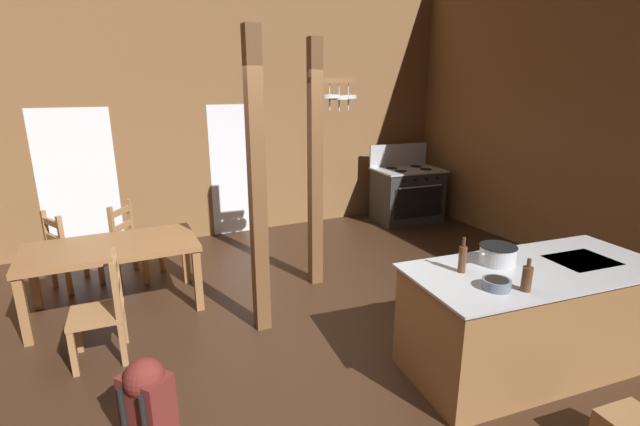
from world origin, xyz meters
The scene contains 18 objects.
ground_plane centered at (0.00, 0.00, -0.05)m, with size 8.98×7.93×0.10m, color #382316.
wall_back centered at (0.00, 3.64, 2.24)m, with size 8.98×0.14×4.49m, color brown.
wall_right centered at (4.16, 0.00, 2.24)m, with size 0.14×7.93×4.49m, color brown.
glazed_door_back_left centered at (-1.84, 3.56, 1.02)m, with size 1.00×0.01×2.05m, color white.
glazed_panel_back_right centered at (0.41, 3.56, 1.02)m, with size 0.84×0.01×2.05m, color white.
kitchen_island centered at (1.62, -1.09, 0.46)m, with size 2.24×1.17×0.91m.
stove_range centered at (3.27, 2.90, 0.48)m, with size 1.20×0.90×1.32m.
support_post_with_pot_rack centered at (0.74, 1.25, 1.53)m, with size 0.58×0.24×2.84m.
support_post_center centered at (-0.23, 0.51, 1.42)m, with size 0.14×0.14×2.84m.
dining_table centered at (-1.51, 1.53, 0.65)m, with size 1.70×0.90×0.74m.
ladderback_chair_near_window centered at (-1.63, 0.60, 0.45)m, with size 0.47×0.47×0.95m.
ladderback_chair_by_post centered at (-1.97, 2.37, 0.45)m, with size 0.60×0.60×0.95m.
ladderback_chair_at_table_end centered at (-1.26, 2.38, 0.45)m, with size 0.61×0.61×0.95m.
backpack centered at (-1.39, -0.54, 0.31)m, with size 0.39×0.39×0.60m.
stockpot_on_counter centered at (1.38, -0.89, 0.99)m, with size 0.37×0.30×0.16m.
mixing_bowl_on_counter centered at (1.00, -1.23, 0.95)m, with size 0.21×0.21×0.07m.
bottle_tall_on_counter centered at (0.99, -0.89, 1.03)m, with size 0.06×0.06×0.29m.
bottle_short_on_counter centered at (1.17, -1.35, 1.01)m, with size 0.07×0.07×0.25m.
Camera 1 is at (-1.44, -3.37, 2.35)m, focal length 25.14 mm.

